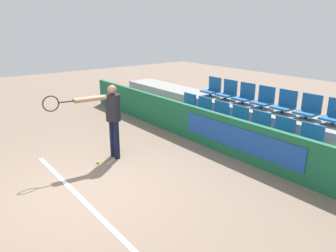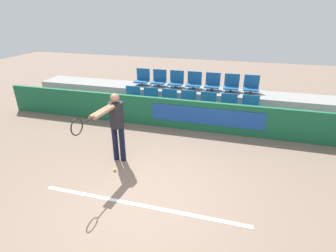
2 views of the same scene
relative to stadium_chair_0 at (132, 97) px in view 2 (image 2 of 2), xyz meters
name	(u,v)px [view 2 (image 2 of 2)]	position (x,y,z in m)	size (l,w,h in m)	color
ground_plane	(144,200)	(1.90, -4.08, -0.62)	(30.00, 30.00, 0.00)	#7A6656
court_baseline	(141,205)	(1.90, -4.24, -0.61)	(4.00, 0.08, 0.01)	white
barrier_wall	(183,114)	(1.92, -0.72, -0.16)	(11.95, 0.14, 0.91)	#19603D
bleacher_tier_front	(187,115)	(1.90, -0.13, -0.43)	(11.55, 1.01, 0.38)	gray
bleacher_tier_middle	(193,100)	(1.90, 0.88, -0.23)	(11.55, 1.01, 0.77)	gray
stadium_chair_0	(132,97)	(0.00, 0.00, 0.00)	(0.49, 0.42, 0.57)	#333333
stadium_chair_1	(150,98)	(0.63, 0.00, 0.00)	(0.49, 0.42, 0.57)	#333333
stadium_chair_2	(169,100)	(1.27, 0.00, 0.00)	(0.49, 0.42, 0.57)	#333333
stadium_chair_3	(188,102)	(1.90, 0.00, 0.00)	(0.49, 0.42, 0.57)	#333333
stadium_chair_4	(208,103)	(2.54, 0.00, 0.00)	(0.49, 0.42, 0.57)	#333333
stadium_chair_5	(228,105)	(3.17, 0.00, 0.00)	(0.49, 0.42, 0.57)	#333333
stadium_chair_6	(250,107)	(3.80, 0.00, 0.00)	(0.49, 0.42, 0.57)	#333333
stadium_chair_7	(142,78)	(0.00, 1.01, 0.38)	(0.49, 0.42, 0.57)	#333333
stadium_chair_8	(159,79)	(0.63, 1.01, 0.38)	(0.49, 0.42, 0.57)	#333333
stadium_chair_9	(176,81)	(1.27, 1.01, 0.38)	(0.49, 0.42, 0.57)	#333333
stadium_chair_10	(194,82)	(1.90, 1.01, 0.38)	(0.49, 0.42, 0.57)	#333333
stadium_chair_11	(212,83)	(2.54, 1.01, 0.38)	(0.49, 0.42, 0.57)	#333333
stadium_chair_12	(231,84)	(3.17, 1.01, 0.38)	(0.49, 0.42, 0.57)	#333333
stadium_chair_13	(251,86)	(3.80, 1.01, 0.38)	(0.49, 0.42, 0.57)	#333333
tennis_player	(115,121)	(0.84, -2.94, 0.41)	(0.33, 1.60, 1.65)	black
tennis_ball	(115,170)	(0.94, -3.35, -0.58)	(0.07, 0.07, 0.07)	#CCDB33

